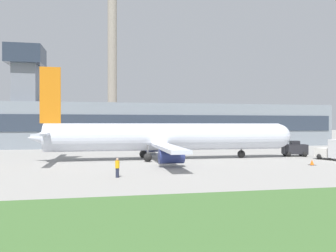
{
  "coord_description": "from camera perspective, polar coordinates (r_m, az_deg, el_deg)",
  "views": [
    {
      "loc": [
        -6.18,
        -38.24,
        4.44
      ],
      "look_at": [
        1.75,
        2.88,
        4.27
      ],
      "focal_mm": 35.0,
      "sensor_mm": 36.0,
      "label": 1
    }
  ],
  "objects": [
    {
      "name": "ground_plane",
      "position": [
        38.99,
        -1.74,
        -6.3
      ],
      "size": [
        400.0,
        400.0,
        0.0
      ],
      "primitive_type": "plane",
      "color": "#999691"
    },
    {
      "name": "terminal_building",
      "position": [
        67.13,
        -6.7,
        0.48
      ],
      "size": [
        82.8,
        10.34,
        19.46
      ],
      "color": "gray",
      "rests_on": "ground_plane"
    },
    {
      "name": "pushback_tug",
      "position": [
        49.45,
        21.19,
        -3.81
      ],
      "size": [
        3.53,
        2.83,
        2.17
      ],
      "color": "#232328",
      "rests_on": "ground_plane"
    },
    {
      "name": "smokestack_left",
      "position": [
        101.66,
        -9.68,
        10.38
      ],
      "size": [
        3.17,
        3.17,
        44.43
      ],
      "color": "gray",
      "rests_on": "ground_plane"
    },
    {
      "name": "airplane",
      "position": [
        41.84,
        -0.45,
        -1.97
      ],
      "size": [
        33.93,
        27.24,
        11.35
      ],
      "color": "silver",
      "rests_on": "ground_plane"
    },
    {
      "name": "ground_crew_person",
      "position": [
        28.0,
        -8.82,
        -7.17
      ],
      "size": [
        0.42,
        0.42,
        1.63
      ],
      "color": "#23283D",
      "rests_on": "ground_plane"
    },
    {
      "name": "traffic_cone_near_nose",
      "position": [
        39.41,
        23.79,
        -5.84
      ],
      "size": [
        0.64,
        0.64,
        0.62
      ],
      "color": "black",
      "rests_on": "ground_plane"
    }
  ]
}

